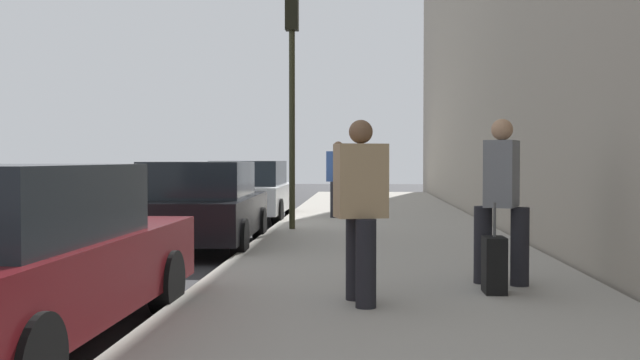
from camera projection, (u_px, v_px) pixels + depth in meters
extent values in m
plane|color=#333335|center=(241.00, 225.00, 17.05)|extent=(56.00, 56.00, 0.00)
cube|color=#A39E93|center=(380.00, 222.00, 16.85)|extent=(28.00, 4.60, 0.15)
cube|color=gold|center=(109.00, 224.00, 17.24)|extent=(28.00, 0.14, 0.01)
cylinder|color=black|center=(5.00, 280.00, 7.32)|extent=(0.64, 0.23, 0.64)
cylinder|color=black|center=(167.00, 282.00, 7.21)|extent=(0.64, 0.23, 0.64)
cube|color=maroon|center=(13.00, 278.00, 5.81)|extent=(4.71, 1.86, 0.64)
cylinder|color=black|center=(172.00, 224.00, 13.72)|extent=(0.65, 0.24, 0.64)
cylinder|color=black|center=(259.00, 224.00, 13.67)|extent=(0.65, 0.24, 0.64)
cylinder|color=black|center=(132.00, 239.00, 11.12)|extent=(0.65, 0.24, 0.64)
cylinder|color=black|center=(240.00, 239.00, 11.06)|extent=(0.65, 0.24, 0.64)
cube|color=black|center=(202.00, 215.00, 12.39)|extent=(4.25, 1.91, 0.64)
cube|color=black|center=(200.00, 179.00, 12.16)|extent=(2.23, 1.66, 0.60)
cylinder|color=black|center=(228.00, 205.00, 19.41)|extent=(0.64, 0.22, 0.64)
cylinder|color=black|center=(290.00, 205.00, 19.30)|extent=(0.64, 0.22, 0.64)
cylinder|color=black|center=(206.00, 212.00, 16.78)|extent=(0.64, 0.22, 0.64)
cylinder|color=black|center=(278.00, 212.00, 16.67)|extent=(0.64, 0.22, 0.64)
cube|color=white|center=(251.00, 197.00, 18.03)|extent=(4.27, 1.83, 0.64)
cube|color=black|center=(250.00, 173.00, 17.80)|extent=(2.22, 1.62, 0.60)
cylinder|color=black|center=(366.00, 263.00, 6.78)|extent=(0.20, 0.20, 0.84)
cylinder|color=black|center=(356.00, 258.00, 7.16)|extent=(0.20, 0.20, 0.84)
cube|color=tan|center=(361.00, 181.00, 6.95)|extent=(0.42, 0.54, 0.71)
sphere|color=brown|center=(361.00, 132.00, 6.93)|extent=(0.23, 0.23, 0.23)
cylinder|color=black|center=(520.00, 247.00, 7.95)|extent=(0.20, 0.20, 0.87)
cylinder|color=black|center=(483.00, 245.00, 8.12)|extent=(0.20, 0.20, 0.87)
cube|color=slate|center=(502.00, 174.00, 8.01)|extent=(0.58, 0.48, 0.74)
sphere|color=tan|center=(502.00, 130.00, 8.00)|extent=(0.24, 0.24, 0.24)
cylinder|color=black|center=(334.00, 200.00, 17.22)|extent=(0.20, 0.20, 0.86)
cylinder|color=black|center=(342.00, 199.00, 17.58)|extent=(0.20, 0.20, 0.86)
cube|color=#335193|center=(338.00, 166.00, 17.38)|extent=(0.49, 0.58, 0.73)
sphere|color=brown|center=(338.00, 146.00, 17.36)|extent=(0.24, 0.24, 0.24)
cylinder|color=#2D2D19|center=(292.00, 130.00, 14.41)|extent=(0.12, 0.12, 3.98)
cube|color=black|center=(292.00, 13.00, 14.35)|extent=(0.26, 0.26, 0.70)
sphere|color=red|center=(293.00, 4.00, 14.49)|extent=(0.14, 0.14, 0.14)
sphere|color=orange|center=(293.00, 15.00, 14.50)|extent=(0.14, 0.14, 0.14)
sphere|color=green|center=(293.00, 26.00, 14.50)|extent=(0.14, 0.14, 0.14)
cube|color=black|center=(494.00, 265.00, 7.51)|extent=(0.34, 0.22, 0.59)
cylinder|color=#4C4C4C|center=(495.00, 220.00, 7.50)|extent=(0.03, 0.03, 0.36)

